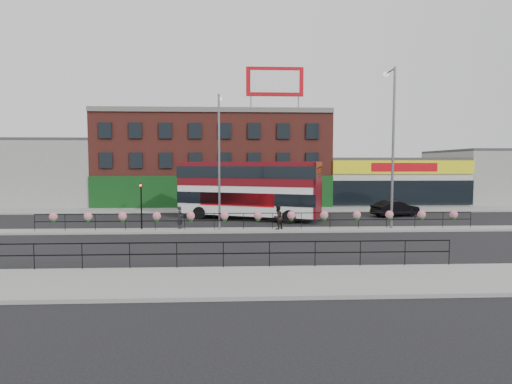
{
  "coord_description": "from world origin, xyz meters",
  "views": [
    {
      "loc": [
        -1.35,
        -27.14,
        4.61
      ],
      "look_at": [
        0.0,
        3.0,
        2.5
      ],
      "focal_mm": 28.0,
      "sensor_mm": 36.0,
      "label": 1
    }
  ],
  "objects_px": {
    "pedestrian_a": "(180,217)",
    "lamp_column_west": "(219,150)",
    "double_decker_bus": "(249,184)",
    "lamp_column_east": "(392,133)",
    "car": "(395,208)",
    "pedestrian_b": "(278,217)"
  },
  "relations": [
    {
      "from": "pedestrian_a",
      "to": "pedestrian_b",
      "type": "distance_m",
      "value": 6.76
    },
    {
      "from": "lamp_column_east",
      "to": "lamp_column_west",
      "type": "bearing_deg",
      "value": -179.86
    },
    {
      "from": "lamp_column_east",
      "to": "car",
      "type": "bearing_deg",
      "value": 65.51
    },
    {
      "from": "pedestrian_a",
      "to": "lamp_column_east",
      "type": "distance_m",
      "value": 15.85
    },
    {
      "from": "lamp_column_west",
      "to": "lamp_column_east",
      "type": "distance_m",
      "value": 12.05
    },
    {
      "from": "double_decker_bus",
      "to": "lamp_column_west",
      "type": "xyz_separation_m",
      "value": [
        -2.16,
        -5.63,
        2.65
      ]
    },
    {
      "from": "pedestrian_a",
      "to": "lamp_column_west",
      "type": "relative_size",
      "value": 0.17
    },
    {
      "from": "pedestrian_b",
      "to": "double_decker_bus",
      "type": "bearing_deg",
      "value": -116.46
    },
    {
      "from": "double_decker_bus",
      "to": "lamp_column_west",
      "type": "height_order",
      "value": "lamp_column_west"
    },
    {
      "from": "car",
      "to": "lamp_column_west",
      "type": "distance_m",
      "value": 17.39
    },
    {
      "from": "double_decker_bus",
      "to": "lamp_column_west",
      "type": "distance_m",
      "value": 6.58
    },
    {
      "from": "double_decker_bus",
      "to": "pedestrian_a",
      "type": "xyz_separation_m",
      "value": [
        -4.9,
        -5.48,
        -2.03
      ]
    },
    {
      "from": "lamp_column_west",
      "to": "lamp_column_east",
      "type": "height_order",
      "value": "lamp_column_east"
    },
    {
      "from": "lamp_column_west",
      "to": "lamp_column_east",
      "type": "bearing_deg",
      "value": 0.14
    },
    {
      "from": "lamp_column_east",
      "to": "pedestrian_a",
      "type": "bearing_deg",
      "value": 179.54
    },
    {
      "from": "pedestrian_a",
      "to": "double_decker_bus",
      "type": "bearing_deg",
      "value": -28.54
    },
    {
      "from": "double_decker_bus",
      "to": "pedestrian_b",
      "type": "xyz_separation_m",
      "value": [
        1.84,
        -6.03,
        -1.99
      ]
    },
    {
      "from": "double_decker_bus",
      "to": "pedestrian_a",
      "type": "bearing_deg",
      "value": -131.82
    },
    {
      "from": "car",
      "to": "pedestrian_a",
      "type": "bearing_deg",
      "value": 94.3
    },
    {
      "from": "car",
      "to": "pedestrian_b",
      "type": "relative_size",
      "value": 2.77
    },
    {
      "from": "pedestrian_b",
      "to": "lamp_column_east",
      "type": "relative_size",
      "value": 0.15
    },
    {
      "from": "pedestrian_a",
      "to": "lamp_column_east",
      "type": "bearing_deg",
      "value": -77.18
    }
  ]
}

